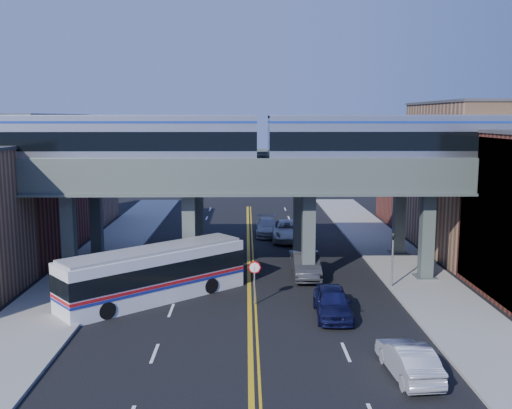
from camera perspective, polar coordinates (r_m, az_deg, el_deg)
ground at (r=31.39m, az=-0.62°, el=-11.71°), size 120.00×120.00×0.00m
sidewalk_west at (r=42.42m, az=-16.55°, el=-6.49°), size 5.00×70.00×0.16m
sidewalk_east at (r=42.53m, az=15.07°, el=-6.39°), size 5.00×70.00×0.16m
building_west_b at (r=49.27m, az=-22.84°, el=1.69°), size 8.00×14.00×11.00m
building_west_c at (r=61.61m, az=-18.31°, el=1.82°), size 8.00×10.00×8.00m
building_east_b at (r=49.36m, az=21.26°, el=2.38°), size 8.00×14.00×12.00m
building_east_c at (r=61.67m, az=16.65°, el=2.37°), size 8.00×10.00×9.00m
mural_panel at (r=37.04m, az=22.46°, el=-1.59°), size 0.10×9.50×9.50m
elevated_viaduct_near at (r=37.68m, az=-0.72°, el=1.89°), size 52.00×3.60×7.40m
elevated_viaduct_far at (r=44.64m, az=-0.77°, el=2.97°), size 52.00×3.60×7.40m
transit_train at (r=38.21m, az=-12.59°, el=6.24°), size 51.45×3.23×3.77m
stop_sign at (r=33.70m, az=-0.15°, el=-7.12°), size 0.76×0.09×2.63m
traffic_signal at (r=37.65m, az=13.51°, el=-4.81°), size 0.15×0.18×4.10m
transit_bus at (r=35.14m, az=-10.11°, el=-6.92°), size 10.72×9.60×3.04m
car_lane_a at (r=32.31m, az=7.67°, el=-9.64°), size 2.11×4.89×1.64m
car_lane_b at (r=39.69m, az=5.03°, el=-6.07°), size 1.87×5.15×1.69m
car_lane_c at (r=51.34m, az=3.17°, el=-2.62°), size 2.92×6.21×1.71m
car_lane_d at (r=53.41m, az=1.14°, el=-2.25°), size 2.23×5.35×1.55m
car_parked_curb at (r=26.01m, az=14.99°, el=-14.74°), size 1.93×4.61×1.48m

